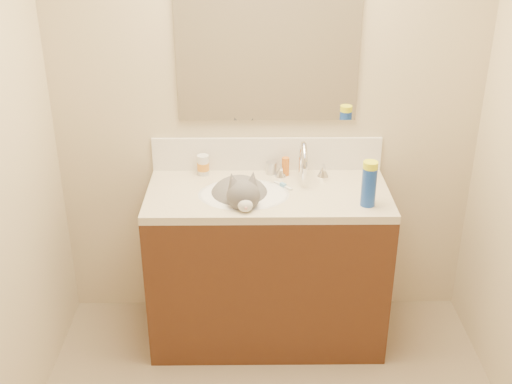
{
  "coord_description": "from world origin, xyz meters",
  "views": [
    {
      "loc": [
        -0.09,
        -1.88,
        2.23
      ],
      "look_at": [
        -0.06,
        0.92,
        0.88
      ],
      "focal_mm": 45.0,
      "sensor_mm": 36.0,
      "label": 1
    }
  ],
  "objects_px": {
    "silver_jar": "(271,168)",
    "spray_can": "(369,187)",
    "cat": "(241,199)",
    "pill_bottle": "(203,165)",
    "faucet": "(303,164)",
    "basin": "(244,207)",
    "amber_bottle": "(286,166)",
    "vanity_cabinet": "(267,268)"
  },
  "relations": [
    {
      "from": "silver_jar",
      "to": "cat",
      "type": "bearing_deg",
      "value": -122.75
    },
    {
      "from": "pill_bottle",
      "to": "amber_bottle",
      "type": "distance_m",
      "value": 0.43
    },
    {
      "from": "faucet",
      "to": "spray_can",
      "type": "relative_size",
      "value": 1.48
    },
    {
      "from": "cat",
      "to": "silver_jar",
      "type": "height_order",
      "value": "cat"
    },
    {
      "from": "basin",
      "to": "cat",
      "type": "height_order",
      "value": "cat"
    },
    {
      "from": "amber_bottle",
      "to": "silver_jar",
      "type": "bearing_deg",
      "value": 165.95
    },
    {
      "from": "basin",
      "to": "spray_can",
      "type": "bearing_deg",
      "value": -12.03
    },
    {
      "from": "vanity_cabinet",
      "to": "pill_bottle",
      "type": "relative_size",
      "value": 11.15
    },
    {
      "from": "faucet",
      "to": "silver_jar",
      "type": "distance_m",
      "value": 0.18
    },
    {
      "from": "cat",
      "to": "pill_bottle",
      "type": "height_order",
      "value": "cat"
    },
    {
      "from": "silver_jar",
      "to": "spray_can",
      "type": "relative_size",
      "value": 0.35
    },
    {
      "from": "faucet",
      "to": "cat",
      "type": "distance_m",
      "value": 0.38
    },
    {
      "from": "silver_jar",
      "to": "faucet",
      "type": "bearing_deg",
      "value": -25.97
    },
    {
      "from": "basin",
      "to": "spray_can",
      "type": "relative_size",
      "value": 2.38
    },
    {
      "from": "basin",
      "to": "faucet",
      "type": "height_order",
      "value": "faucet"
    },
    {
      "from": "spray_can",
      "to": "cat",
      "type": "bearing_deg",
      "value": 168.66
    },
    {
      "from": "basin",
      "to": "pill_bottle",
      "type": "xyz_separation_m",
      "value": [
        -0.21,
        0.24,
        0.12
      ]
    },
    {
      "from": "basin",
      "to": "silver_jar",
      "type": "relative_size",
      "value": 6.88
    },
    {
      "from": "vanity_cabinet",
      "to": "amber_bottle",
      "type": "distance_m",
      "value": 0.54
    },
    {
      "from": "vanity_cabinet",
      "to": "pill_bottle",
      "type": "xyz_separation_m",
      "value": [
        -0.33,
        0.21,
        0.5
      ]
    },
    {
      "from": "cat",
      "to": "spray_can",
      "type": "bearing_deg",
      "value": -19.42
    },
    {
      "from": "basin",
      "to": "faucet",
      "type": "distance_m",
      "value": 0.38
    },
    {
      "from": "basin",
      "to": "faucet",
      "type": "relative_size",
      "value": 1.61
    },
    {
      "from": "cat",
      "to": "silver_jar",
      "type": "xyz_separation_m",
      "value": [
        0.16,
        0.25,
        0.06
      ]
    },
    {
      "from": "basin",
      "to": "faucet",
      "type": "bearing_deg",
      "value": 29.12
    },
    {
      "from": "cat",
      "to": "basin",
      "type": "bearing_deg",
      "value": 6.83
    },
    {
      "from": "silver_jar",
      "to": "spray_can",
      "type": "bearing_deg",
      "value": -39.79
    },
    {
      "from": "cat",
      "to": "amber_bottle",
      "type": "height_order",
      "value": "cat"
    },
    {
      "from": "cat",
      "to": "amber_bottle",
      "type": "distance_m",
      "value": 0.33
    },
    {
      "from": "vanity_cabinet",
      "to": "basin",
      "type": "height_order",
      "value": "basin"
    },
    {
      "from": "faucet",
      "to": "pill_bottle",
      "type": "distance_m",
      "value": 0.52
    },
    {
      "from": "pill_bottle",
      "to": "amber_bottle",
      "type": "bearing_deg",
      "value": -1.4
    },
    {
      "from": "cat",
      "to": "amber_bottle",
      "type": "relative_size",
      "value": 4.55
    },
    {
      "from": "basin",
      "to": "amber_bottle",
      "type": "xyz_separation_m",
      "value": [
        0.22,
        0.23,
        0.12
      ]
    },
    {
      "from": "cat",
      "to": "pill_bottle",
      "type": "xyz_separation_m",
      "value": [
        -0.2,
        0.24,
        0.08
      ]
    },
    {
      "from": "vanity_cabinet",
      "to": "basin",
      "type": "xyz_separation_m",
      "value": [
        -0.12,
        -0.03,
        0.38
      ]
    },
    {
      "from": "cat",
      "to": "pill_bottle",
      "type": "distance_m",
      "value": 0.32
    },
    {
      "from": "faucet",
      "to": "cat",
      "type": "bearing_deg",
      "value": -151.52
    },
    {
      "from": "vanity_cabinet",
      "to": "silver_jar",
      "type": "bearing_deg",
      "value": 83.73
    },
    {
      "from": "silver_jar",
      "to": "spray_can",
      "type": "distance_m",
      "value": 0.58
    },
    {
      "from": "amber_bottle",
      "to": "faucet",
      "type": "bearing_deg",
      "value": -34.56
    },
    {
      "from": "silver_jar",
      "to": "spray_can",
      "type": "height_order",
      "value": "spray_can"
    }
  ]
}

